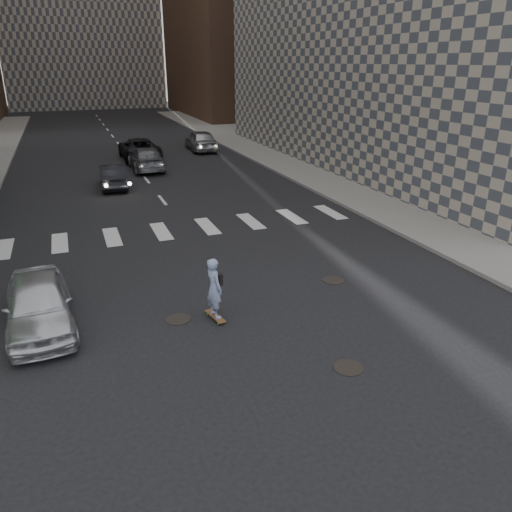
% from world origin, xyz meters
% --- Properties ---
extents(ground, '(160.00, 160.00, 0.00)m').
position_xyz_m(ground, '(0.00, 0.00, 0.00)').
color(ground, black).
rests_on(ground, ground).
extents(sidewalk_right, '(13.00, 80.00, 0.15)m').
position_xyz_m(sidewalk_right, '(14.50, 20.00, 0.07)').
color(sidewalk_right, gray).
rests_on(sidewalk_right, ground).
extents(manhole_a, '(0.70, 0.70, 0.02)m').
position_xyz_m(manhole_a, '(1.20, -2.50, 0.01)').
color(manhole_a, black).
rests_on(manhole_a, ground).
extents(manhole_b, '(0.70, 0.70, 0.02)m').
position_xyz_m(manhole_b, '(-2.00, 1.20, 0.01)').
color(manhole_b, black).
rests_on(manhole_b, ground).
extents(manhole_c, '(0.70, 0.70, 0.02)m').
position_xyz_m(manhole_c, '(3.30, 2.00, 0.01)').
color(manhole_c, black).
rests_on(manhole_c, ground).
extents(skateboarder, '(0.52, 0.93, 1.80)m').
position_xyz_m(skateboarder, '(-1.02, 0.88, 0.94)').
color(skateboarder, brown).
rests_on(skateboarder, ground).
extents(silver_sedan, '(1.90, 4.22, 1.41)m').
position_xyz_m(silver_sedan, '(-5.50, 2.06, 0.70)').
color(silver_sedan, silver).
rests_on(silver_sedan, ground).
extents(traffic_car_a, '(1.62, 4.04, 1.31)m').
position_xyz_m(traffic_car_a, '(-2.00, 17.67, 0.65)').
color(traffic_car_a, black).
rests_on(traffic_car_a, ground).
extents(traffic_car_b, '(2.05, 4.95, 1.43)m').
position_xyz_m(traffic_car_b, '(0.50, 22.00, 0.72)').
color(traffic_car_b, slate).
rests_on(traffic_car_b, ground).
extents(traffic_car_c, '(2.57, 5.49, 1.52)m').
position_xyz_m(traffic_car_c, '(0.65, 26.00, 0.76)').
color(traffic_car_c, black).
rests_on(traffic_car_c, ground).
extents(traffic_car_d, '(2.11, 4.84, 1.62)m').
position_xyz_m(traffic_car_d, '(5.77, 28.00, 0.81)').
color(traffic_car_d, '#A3A7AA').
rests_on(traffic_car_d, ground).
extents(traffic_car_e, '(1.55, 4.00, 1.30)m').
position_xyz_m(traffic_car_e, '(0.75, 27.12, 0.65)').
color(traffic_car_e, black).
rests_on(traffic_car_e, ground).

